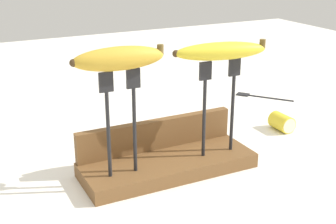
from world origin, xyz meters
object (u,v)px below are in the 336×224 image
(banana_raised_left, at_px, (119,58))
(banana_chunk_far, at_px, (282,122))
(fork_fallen_near, at_px, (257,96))
(fork_stand_right, at_px, (219,99))
(fork_stand_left, at_px, (121,114))
(banana_raised_right, at_px, (221,51))

(banana_raised_left, bearing_deg, banana_chunk_far, 11.41)
(fork_fallen_near, bearing_deg, fork_stand_right, -136.49)
(fork_stand_left, distance_m, banana_chunk_far, 0.48)
(banana_raised_left, relative_size, fork_fallen_near, 1.19)
(banana_raised_right, bearing_deg, fork_stand_right, -10.73)
(banana_raised_left, relative_size, banana_chunk_far, 2.91)
(fork_stand_left, height_order, banana_raised_right, banana_raised_right)
(banana_raised_left, height_order, fork_fallen_near, banana_raised_left)
(fork_fallen_near, bearing_deg, banana_chunk_far, -113.63)
(fork_stand_right, xyz_separation_m, fork_fallen_near, (0.35, 0.34, -0.14))
(fork_fallen_near, bearing_deg, fork_stand_left, -149.15)
(fork_stand_right, bearing_deg, banana_raised_right, 169.27)
(banana_raised_right, bearing_deg, banana_chunk_far, 20.41)
(banana_raised_left, xyz_separation_m, fork_fallen_near, (0.56, 0.34, -0.25))
(fork_stand_right, xyz_separation_m, banana_raised_right, (-0.00, 0.00, 0.10))
(fork_stand_right, height_order, banana_chunk_far, fork_stand_right)
(fork_stand_left, distance_m, banana_raised_right, 0.23)
(fork_stand_left, xyz_separation_m, banana_raised_left, (-0.00, 0.00, 0.10))
(fork_fallen_near, bearing_deg, banana_raised_left, -149.15)
(banana_raised_right, bearing_deg, fork_stand_left, -180.00)
(fork_stand_right, distance_m, banana_raised_left, 0.23)
(fork_stand_left, height_order, banana_raised_left, banana_raised_left)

